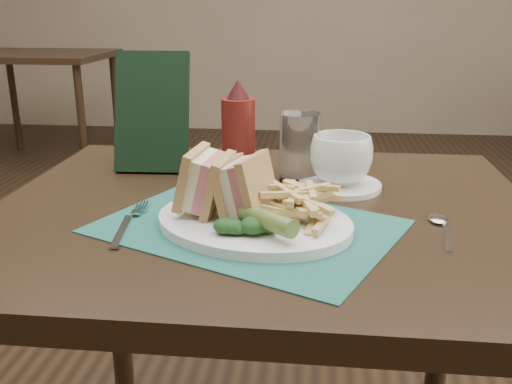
# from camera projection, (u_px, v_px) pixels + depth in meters

# --- Properties ---
(wall_back) EXTENTS (6.00, 0.00, 6.00)m
(wall_back) POSITION_uv_depth(u_px,v_px,m) (307.00, 131.00, 4.96)
(wall_back) COLOR gray
(wall_back) RESTS_ON ground
(table_bg_left) EXTENTS (0.90, 0.75, 0.75)m
(table_bg_left) POSITION_uv_depth(u_px,v_px,m) (45.00, 109.00, 3.89)
(table_bg_left) COLOR black
(table_bg_left) RESTS_ON ground
(placemat) EXTENTS (0.51, 0.45, 0.00)m
(placemat) POSITION_uv_depth(u_px,v_px,m) (248.00, 226.00, 0.86)
(placemat) COLOR #1C594E
(placemat) RESTS_ON table_main
(plate) EXTENTS (0.36, 0.33, 0.01)m
(plate) POSITION_uv_depth(u_px,v_px,m) (254.00, 222.00, 0.85)
(plate) COLOR white
(plate) RESTS_ON placemat
(sandwich_half_a) EXTENTS (0.09, 0.10, 0.10)m
(sandwich_half_a) POSITION_uv_depth(u_px,v_px,m) (192.00, 180.00, 0.86)
(sandwich_half_a) COLOR tan
(sandwich_half_a) RESTS_ON plate
(sandwich_half_b) EXTENTS (0.10, 0.11, 0.10)m
(sandwich_half_b) POSITION_uv_depth(u_px,v_px,m) (232.00, 184.00, 0.85)
(sandwich_half_b) COLOR tan
(sandwich_half_b) RESTS_ON plate
(kale_garnish) EXTENTS (0.11, 0.08, 0.03)m
(kale_garnish) POSITION_uv_depth(u_px,v_px,m) (249.00, 222.00, 0.80)
(kale_garnish) COLOR #133514
(kale_garnish) RESTS_ON plate
(pickle_spear) EXTENTS (0.11, 0.10, 0.03)m
(pickle_spear) POSITION_uv_depth(u_px,v_px,m) (263.00, 218.00, 0.78)
(pickle_spear) COLOR #4C6325
(pickle_spear) RESTS_ON plate
(fries_pile) EXTENTS (0.18, 0.20, 0.06)m
(fries_pile) POSITION_uv_depth(u_px,v_px,m) (298.00, 197.00, 0.85)
(fries_pile) COLOR tan
(fries_pile) RESTS_ON plate
(fork) EXTENTS (0.06, 0.17, 0.01)m
(fork) POSITION_uv_depth(u_px,v_px,m) (128.00, 221.00, 0.86)
(fork) COLOR silver
(fork) RESTS_ON placemat
(spoon) EXTENTS (0.06, 0.15, 0.01)m
(spoon) POSITION_uv_depth(u_px,v_px,m) (444.00, 229.00, 0.84)
(spoon) COLOR silver
(spoon) RESTS_ON table_main
(saucer) EXTENTS (0.19, 0.19, 0.01)m
(saucer) POSITION_uv_depth(u_px,v_px,m) (340.00, 185.00, 1.04)
(saucer) COLOR white
(saucer) RESTS_ON table_main
(coffee_cup) EXTENTS (0.14, 0.14, 0.09)m
(coffee_cup) POSITION_uv_depth(u_px,v_px,m) (341.00, 159.00, 1.02)
(coffee_cup) COLOR white
(coffee_cup) RESTS_ON saucer
(drinking_glass) EXTENTS (0.08, 0.08, 0.13)m
(drinking_glass) POSITION_uv_depth(u_px,v_px,m) (299.00, 148.00, 1.06)
(drinking_glass) COLOR white
(drinking_glass) RESTS_ON table_main
(ketchup_bottle) EXTENTS (0.08, 0.08, 0.19)m
(ketchup_bottle) POSITION_uv_depth(u_px,v_px,m) (238.00, 129.00, 1.08)
(ketchup_bottle) COLOR #5D140F
(ketchup_bottle) RESTS_ON table_main
(check_presenter) EXTENTS (0.15, 0.10, 0.23)m
(check_presenter) POSITION_uv_depth(u_px,v_px,m) (152.00, 112.00, 1.12)
(check_presenter) COLOR black
(check_presenter) RESTS_ON table_main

